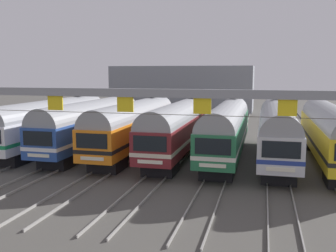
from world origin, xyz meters
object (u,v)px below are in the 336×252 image
(commuter_train_orange, at_px, (135,124))
(commuter_train_maroon, at_px, (179,126))
(commuter_train_blue, at_px, (92,123))
(commuter_train_white, at_px, (53,121))
(catenary_gantry, at_px, (125,108))
(commuter_train_silver, at_px, (277,129))
(commuter_train_yellow, at_px, (330,131))
(commuter_train_green, at_px, (227,127))

(commuter_train_orange, relative_size, commuter_train_maroon, 1.00)
(commuter_train_blue, bearing_deg, commuter_train_white, 179.94)
(commuter_train_orange, distance_m, catenary_gantry, 14.38)
(commuter_train_white, relative_size, commuter_train_orange, 1.00)
(commuter_train_silver, xyz_separation_m, commuter_train_yellow, (4.13, -0.00, -0.00))
(commuter_train_white, height_order, commuter_train_maroon, same)
(commuter_train_blue, distance_m, commuter_train_maroon, 8.25)
(commuter_train_white, distance_m, commuter_train_orange, 8.25)
(commuter_train_green, bearing_deg, commuter_train_maroon, 180.00)
(commuter_train_maroon, relative_size, commuter_train_yellow, 1.00)
(commuter_train_green, relative_size, commuter_train_silver, 1.00)
(commuter_train_orange, height_order, catenary_gantry, catenary_gantry)
(commuter_train_silver, distance_m, commuter_train_yellow, 4.13)
(catenary_gantry, bearing_deg, commuter_train_green, 73.00)
(commuter_train_green, height_order, commuter_train_yellow, commuter_train_green)
(commuter_train_silver, height_order, catenary_gantry, catenary_gantry)
(commuter_train_orange, distance_m, commuter_train_yellow, 16.51)
(commuter_train_white, relative_size, commuter_train_green, 1.00)
(commuter_train_white, relative_size, catenary_gantry, 0.60)
(commuter_train_maroon, bearing_deg, commuter_train_green, 0.00)
(commuter_train_silver, bearing_deg, commuter_train_blue, -179.98)
(commuter_train_blue, distance_m, commuter_train_yellow, 20.64)
(commuter_train_orange, bearing_deg, catenary_gantry, -73.00)
(commuter_train_white, xyz_separation_m, commuter_train_green, (16.51, 0.00, 0.00))
(commuter_train_orange, distance_m, commuter_train_silver, 12.38)
(commuter_train_silver, relative_size, commuter_train_yellow, 1.00)
(catenary_gantry, bearing_deg, commuter_train_silver, 58.55)
(commuter_train_orange, xyz_separation_m, commuter_train_silver, (12.38, 0.00, 0.00))
(catenary_gantry, bearing_deg, commuter_train_orange, 107.00)
(commuter_train_blue, height_order, commuter_train_yellow, same)
(commuter_train_white, bearing_deg, commuter_train_orange, 0.00)
(commuter_train_maroon, xyz_separation_m, commuter_train_yellow, (12.38, -0.00, -0.00))
(commuter_train_blue, xyz_separation_m, catenary_gantry, (8.25, -13.49, 2.75))
(commuter_train_blue, relative_size, commuter_train_yellow, 1.00)
(commuter_train_orange, bearing_deg, commuter_train_blue, -179.94)
(commuter_train_yellow, height_order, catenary_gantry, catenary_gantry)
(commuter_train_yellow, xyz_separation_m, catenary_gantry, (-12.38, -13.49, 2.75))
(commuter_train_maroon, height_order, catenary_gantry, catenary_gantry)
(commuter_train_blue, xyz_separation_m, commuter_train_yellow, (20.64, 0.00, 0.00))
(commuter_train_orange, xyz_separation_m, catenary_gantry, (4.13, -13.50, 2.75))
(commuter_train_maroon, distance_m, commuter_train_silver, 8.25)
(commuter_train_green, relative_size, catenary_gantry, 0.60)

